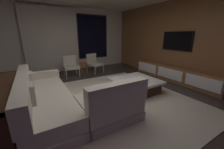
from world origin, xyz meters
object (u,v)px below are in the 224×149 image
at_px(accent_chair_near_window, 94,62).
at_px(accent_chair_by_curtain, 71,65).
at_px(coffee_table, 135,85).
at_px(media_console, 174,74).
at_px(sectional_couch, 62,101).
at_px(book_stack_on_coffee_table, 138,80).
at_px(console_table_behind_couch, 3,104).
at_px(mounted_tv, 177,41).
at_px(side_stool, 83,65).

bearing_deg(accent_chair_near_window, accent_chair_by_curtain, -177.70).
height_order(coffee_table, accent_chair_near_window, accent_chair_near_window).
xyz_separation_m(coffee_table, media_console, (1.76, 0.01, 0.06)).
xyz_separation_m(sectional_couch, coffee_table, (2.00, 0.12, -0.10)).
xyz_separation_m(accent_chair_near_window, accent_chair_by_curtain, (-0.98, -0.04, 0.00)).
bearing_deg(coffee_table, book_stack_on_coffee_table, -104.44).
bearing_deg(coffee_table, accent_chair_by_curtain, 114.54).
bearing_deg(console_table_behind_couch, accent_chair_by_curtain, 54.30).
height_order(coffee_table, mounted_tv, mounted_tv).
height_order(book_stack_on_coffee_table, accent_chair_near_window, accent_chair_near_window).
relative_size(side_stool, mounted_tv, 0.43).
relative_size(accent_chair_by_curtain, media_console, 0.25).
relative_size(sectional_couch, side_stool, 5.43).
bearing_deg(side_stool, media_console, -46.62).
distance_m(mounted_tv, console_table_behind_couch, 4.94).
bearing_deg(accent_chair_near_window, media_console, -52.80).
relative_size(coffee_table, side_stool, 2.52).
distance_m(book_stack_on_coffee_table, accent_chair_by_curtain, 2.87).
xyz_separation_m(accent_chair_by_curtain, media_console, (2.89, -2.47, -0.18)).
distance_m(side_stool, media_console, 3.45).
bearing_deg(console_table_behind_couch, side_stool, 47.52).
bearing_deg(media_console, coffee_table, -179.70).
bearing_deg(mounted_tv, media_console, -132.46).
bearing_deg(accent_chair_by_curtain, console_table_behind_couch, -125.70).
bearing_deg(mounted_tv, console_table_behind_couch, -177.68).
bearing_deg(accent_chair_by_curtain, mounted_tv, -36.53).
bearing_deg(mounted_tv, coffee_table, -173.91).
height_order(accent_chair_near_window, accent_chair_by_curtain, same).
bearing_deg(console_table_behind_couch, book_stack_on_coffee_table, -3.63).
relative_size(accent_chair_near_window, side_stool, 1.70).
distance_m(sectional_couch, accent_chair_by_curtain, 2.75).
xyz_separation_m(book_stack_on_coffee_table, mounted_tv, (1.98, 0.38, 0.95)).
relative_size(accent_chair_near_window, mounted_tv, 0.72).
relative_size(media_console, console_table_behind_couch, 1.48).
bearing_deg(console_table_behind_couch, sectional_couch, -8.17).
distance_m(accent_chair_by_curtain, mounted_tv, 3.93).
height_order(sectional_couch, mounted_tv, mounted_tv).
distance_m(coffee_table, media_console, 1.76).
bearing_deg(mounted_tv, side_stool, 137.83).
relative_size(accent_chair_near_window, accent_chair_by_curtain, 1.00).
bearing_deg(side_stool, console_table_behind_couch, -132.48).
xyz_separation_m(coffee_table, book_stack_on_coffee_table, (-0.04, -0.17, 0.21)).
relative_size(coffee_table, console_table_behind_couch, 0.55).
bearing_deg(coffee_table, sectional_couch, -176.54).
height_order(sectional_couch, book_stack_on_coffee_table, sectional_couch).
height_order(accent_chair_by_curtain, side_stool, accent_chair_by_curtain).
bearing_deg(mounted_tv, accent_chair_near_window, 132.06).
distance_m(side_stool, mounted_tv, 3.58).
relative_size(accent_chair_near_window, media_console, 0.25).
bearing_deg(accent_chair_by_curtain, sectional_couch, -108.35).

